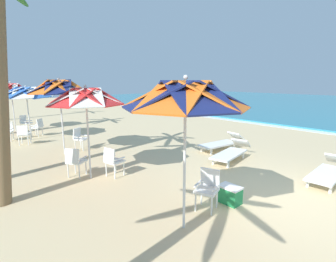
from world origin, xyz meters
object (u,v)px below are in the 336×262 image
beach_umbrella_3 (26,93)px  plastic_chair_4 (24,134)px  beach_umbrella_0 (185,96)px  beach_umbrella_1 (86,98)px  plastic_chair_1 (113,160)px  plastic_chair_5 (7,130)px  sun_lounger_3 (222,143)px  sun_lounger_1 (329,171)px  sun_lounger_2 (232,152)px  plastic_chair_6 (38,126)px  plastic_chair_7 (25,122)px  plastic_chair_3 (80,137)px  cooler_box (230,194)px  beach_umbrella_4 (11,89)px  plastic_chair_2 (75,160)px  beach_umbrella_2 (59,88)px  plastic_chair_0 (208,187)px

beach_umbrella_3 → plastic_chair_4: (0.82, -0.45, -1.66)m
beach_umbrella_0 → beach_umbrella_1: (-3.47, -0.20, -0.18)m
plastic_chair_1 → plastic_chair_5: 7.21m
sun_lounger_3 → sun_lounger_1: bearing=-7.2°
beach_umbrella_3 → sun_lounger_2: 9.23m
plastic_chair_6 → plastic_chair_7: same height
plastic_chair_5 → sun_lounger_2: 9.90m
plastic_chair_3 → sun_lounger_2: (4.80, 3.34, -0.22)m
plastic_chair_5 → plastic_chair_1: bearing=10.5°
plastic_chair_1 → plastic_chair_7: size_ratio=1.00×
plastic_chair_5 → sun_lounger_2: bearing=31.4°
beach_umbrella_0 → cooler_box: 2.68m
beach_umbrella_0 → beach_umbrella_4: 12.77m
plastic_chair_2 → beach_umbrella_2: size_ratio=0.31×
beach_umbrella_1 → plastic_chair_7: 8.95m
plastic_chair_6 → plastic_chair_5: bearing=-83.4°
plastic_chair_5 → sun_lounger_3: bearing=39.0°
plastic_chair_3 → sun_lounger_2: 5.85m
plastic_chair_1 → beach_umbrella_4: 9.80m
plastic_chair_6 → sun_lounger_1: (11.47, 4.21, -0.22)m
plastic_chair_2 → plastic_chair_7: bearing=175.4°
beach_umbrella_2 → sun_lounger_2: beach_umbrella_2 is taller
plastic_chair_0 → beach_umbrella_4: 12.77m
beach_umbrella_3 → plastic_chair_4: 1.91m
beach_umbrella_1 → beach_umbrella_4: beach_umbrella_4 is taller
plastic_chair_1 → beach_umbrella_3: 6.79m
plastic_chair_0 → plastic_chair_2: 3.92m
plastic_chair_6 → sun_lounger_1: 12.22m
plastic_chair_5 → sun_lounger_3: size_ratio=0.39×
beach_umbrella_4 → cooler_box: bearing=7.4°
plastic_chair_0 → plastic_chair_4: same height
beach_umbrella_2 → plastic_chair_3: bearing=109.5°
beach_umbrella_4 → sun_lounger_1: (13.85, 4.73, -1.99)m
sun_lounger_3 → cooler_box: (2.82, -3.57, -0.08)m
plastic_chair_1 → plastic_chair_5: bearing=-169.5°
beach_umbrella_3 → sun_lounger_3: 8.84m
sun_lounger_3 → cooler_box: sun_lounger_3 is taller
sun_lounger_1 → sun_lounger_3: bearing=172.8°
plastic_chair_1 → sun_lounger_2: bearing=70.6°
beach_umbrella_1 → plastic_chair_2: beach_umbrella_1 is taller
plastic_chair_1 → beach_umbrella_1: bearing=-120.2°
plastic_chair_2 → plastic_chair_7: same height
plastic_chair_5 → beach_umbrella_2: bearing=15.8°
plastic_chair_0 → sun_lounger_1: bearing=71.1°
plastic_chair_0 → beach_umbrella_1: size_ratio=0.33×
plastic_chair_0 → sun_lounger_2: bearing=116.3°
plastic_chair_0 → beach_umbrella_3: bearing=-173.6°
beach_umbrella_1 → plastic_chair_6: beach_umbrella_1 is taller
sun_lounger_1 → beach_umbrella_2: bearing=-149.2°
plastic_chair_1 → beach_umbrella_3: beach_umbrella_3 is taller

